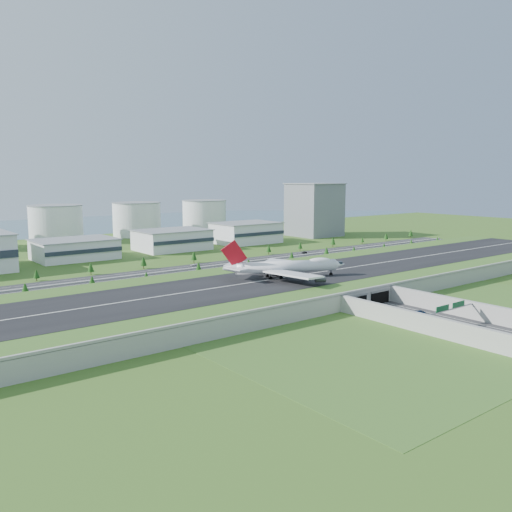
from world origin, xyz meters
TOP-DOWN VIEW (x-y plane):
  - ground at (0.00, 0.00)m, footprint 1200.00×1200.00m
  - airfield_deck at (0.00, -0.09)m, footprint 520.00×100.00m
  - underpass_road at (0.00, -99.42)m, footprint 38.80×120.40m
  - sign_gantry_near at (0.00, -95.04)m, footprint 38.70×0.70m
  - north_expressway at (0.00, 95.00)m, footprint 560.00×36.00m
  - tree_row at (-4.02, 97.60)m, footprint 506.60×48.69m
  - hangar_mid_a at (-60.00, 190.00)m, footprint 58.00×42.00m
  - hangar_mid_b at (25.00, 190.00)m, footprint 58.00×42.00m
  - hangar_mid_c at (105.00, 190.00)m, footprint 58.00×42.00m
  - office_tower at (200.00, 195.00)m, footprint 46.00×46.00m
  - fuel_tank_b at (-35.00, 310.00)m, footprint 50.00×50.00m
  - fuel_tank_c at (50.00, 310.00)m, footprint 50.00×50.00m
  - fuel_tank_d at (135.00, 310.00)m, footprint 50.00×50.00m
  - bay_water at (0.00, 480.00)m, footprint 1200.00×260.00m
  - boeing_747 at (-10.65, -0.22)m, footprint 66.97×61.90m
  - car_0 at (-7.91, -81.36)m, footprint 2.79×4.39m
  - car_1 at (-7.92, -119.46)m, footprint 3.28×5.36m
  - car_2 at (7.71, -74.72)m, footprint 4.48×6.23m
  - car_5 at (99.08, 101.94)m, footprint 5.15×1.93m
  - car_6 at (226.30, 88.59)m, footprint 6.11×3.95m
  - car_7 at (-4.88, 105.05)m, footprint 6.14×4.31m

SIDE VIEW (x-z plane):
  - ground at x=0.00m, z-range 0.00..0.00m
  - bay_water at x=0.00m, z-range 0.00..0.06m
  - north_expressway at x=0.00m, z-range 0.00..0.12m
  - car_0 at x=-7.91m, z-range 0.12..1.51m
  - car_6 at x=226.30m, z-range 0.12..1.69m
  - car_2 at x=7.71m, z-range 0.12..1.70m
  - car_7 at x=-4.88m, z-range 0.12..1.77m
  - car_1 at x=-7.92m, z-range 0.12..1.79m
  - car_5 at x=99.08m, z-range 0.12..1.80m
  - underpass_road at x=0.00m, z-range -0.57..7.43m
  - airfield_deck at x=0.00m, z-range -0.48..8.72m
  - tree_row at x=-4.02m, z-range 0.59..9.09m
  - sign_gantry_near at x=0.00m, z-range 2.05..11.85m
  - hangar_mid_a at x=-60.00m, z-range 0.00..15.00m
  - hangar_mid_b at x=25.00m, z-range 0.00..17.00m
  - hangar_mid_c at x=105.00m, z-range 0.00..19.00m
  - boeing_747 at x=-10.65m, z-range 3.21..25.28m
  - fuel_tank_b at x=-35.00m, z-range 0.00..35.00m
  - fuel_tank_c at x=50.00m, z-range 0.00..35.00m
  - fuel_tank_d at x=135.00m, z-range 0.00..35.00m
  - office_tower at x=200.00m, z-range 0.00..55.00m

